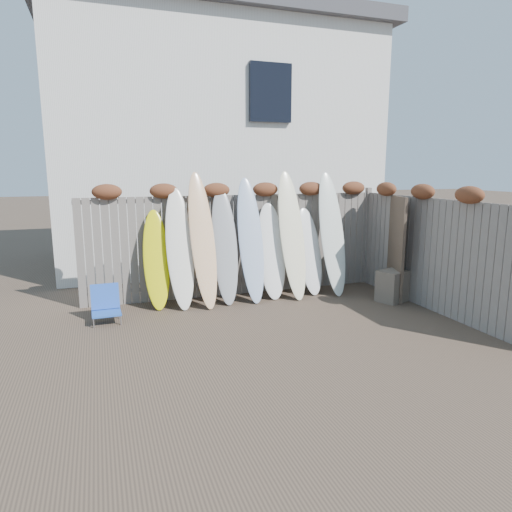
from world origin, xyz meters
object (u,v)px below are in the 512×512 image
object	(u,v)px
surfboard_0	(156,259)
lattice_panel	(394,246)
beach_chair	(106,305)
wooden_crate	(392,286)

from	to	relation	value
surfboard_0	lattice_panel	bearing A→B (deg)	-6.88
beach_chair	wooden_crate	size ratio (longest dim) A/B	1.02
beach_chair	wooden_crate	xyz separation A→B (m)	(5.20, -0.57, 0.02)
beach_chair	wooden_crate	bearing A→B (deg)	-6.30
wooden_crate	surfboard_0	world-z (taller)	surfboard_0
beach_chair	surfboard_0	xyz separation A→B (m)	(0.92, 0.54, 0.61)
beach_chair	lattice_panel	world-z (taller)	lattice_panel
beach_chair	surfboard_0	distance (m)	1.23
wooden_crate	surfboard_0	xyz separation A→B (m)	(-4.28, 1.12, 0.59)
beach_chair	wooden_crate	distance (m)	5.23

